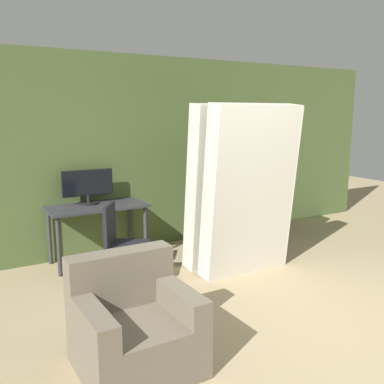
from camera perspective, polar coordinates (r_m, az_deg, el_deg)
ground_plane at (r=4.08m, az=19.61°, el=-18.24°), size 16.00×16.00×0.00m
wall_back at (r=6.26m, az=-3.66°, el=5.26°), size 8.00×0.06×2.70m
desk at (r=5.62m, az=-12.53°, el=-2.83°), size 1.24×0.61×0.75m
monitor at (r=5.69m, az=-13.72°, el=0.88°), size 0.67×0.26×0.45m
office_chair at (r=4.88m, az=-9.15°, el=-8.03°), size 0.61×0.61×0.93m
bookshelf at (r=6.80m, az=5.25°, el=1.18°), size 0.89×0.25×1.64m
mattress_near at (r=5.08m, az=7.80°, el=0.16°), size 1.17×0.45×2.03m
mattress_far at (r=5.38m, az=5.27°, el=0.79°), size 1.17×0.43×2.03m
armchair at (r=3.44m, az=-7.81°, el=-17.33°), size 0.85×0.80×0.85m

